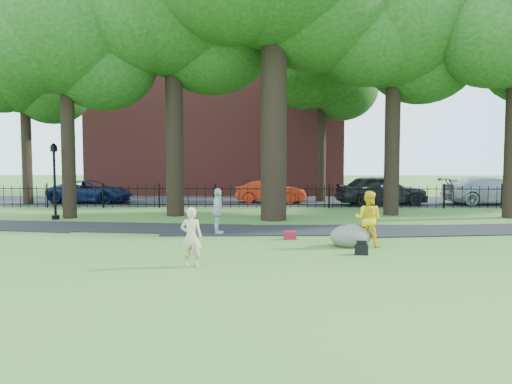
{
  "coord_description": "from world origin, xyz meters",
  "views": [
    {
      "loc": [
        -0.3,
        -14.24,
        2.68
      ],
      "look_at": [
        -0.65,
        2.0,
        1.55
      ],
      "focal_mm": 35.0,
      "sensor_mm": 36.0,
      "label": 1
    }
  ],
  "objects_px": {
    "lamppost": "(55,182)",
    "woman": "(191,237)",
    "red_sedan": "(271,191)",
    "man": "(368,219)",
    "boulder": "(351,235)"
  },
  "relations": [
    {
      "from": "lamppost",
      "to": "red_sedan",
      "type": "relative_size",
      "value": 0.82
    },
    {
      "from": "man",
      "to": "red_sedan",
      "type": "bearing_deg",
      "value": -54.23
    },
    {
      "from": "woman",
      "to": "man",
      "type": "distance_m",
      "value": 5.67
    },
    {
      "from": "red_sedan",
      "to": "man",
      "type": "bearing_deg",
      "value": -161.92
    },
    {
      "from": "lamppost",
      "to": "boulder",
      "type": "bearing_deg",
      "value": -6.98
    },
    {
      "from": "woman",
      "to": "man",
      "type": "relative_size",
      "value": 0.87
    },
    {
      "from": "boulder",
      "to": "lamppost",
      "type": "bearing_deg",
      "value": 151.48
    },
    {
      "from": "woman",
      "to": "lamppost",
      "type": "bearing_deg",
      "value": -47.88
    },
    {
      "from": "boulder",
      "to": "red_sedan",
      "type": "distance_m",
      "value": 14.54
    },
    {
      "from": "boulder",
      "to": "man",
      "type": "bearing_deg",
      "value": 1.54
    },
    {
      "from": "lamppost",
      "to": "woman",
      "type": "bearing_deg",
      "value": -29.99
    },
    {
      "from": "boulder",
      "to": "red_sedan",
      "type": "relative_size",
      "value": 0.3
    },
    {
      "from": "woman",
      "to": "red_sedan",
      "type": "distance_m",
      "value": 17.33
    },
    {
      "from": "boulder",
      "to": "red_sedan",
      "type": "height_order",
      "value": "red_sedan"
    },
    {
      "from": "lamppost",
      "to": "man",
      "type": "bearing_deg",
      "value": -5.88
    }
  ]
}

